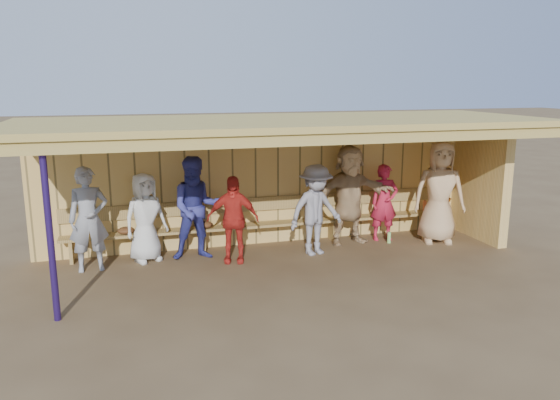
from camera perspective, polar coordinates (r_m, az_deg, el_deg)
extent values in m
plane|color=brown|center=(9.63, 0.58, -6.54)|extent=(90.00, 90.00, 0.00)
imported|color=gray|center=(9.56, -19.37, -1.91)|extent=(0.68, 0.48, 1.76)
imported|color=silver|center=(9.80, -13.90, -1.78)|extent=(0.91, 0.77, 1.58)
imported|color=#343891|center=(9.72, -8.71, -0.86)|extent=(0.92, 0.73, 1.84)
imported|color=red|center=(9.51, -4.96, -2.02)|extent=(0.97, 0.61, 1.53)
imported|color=gray|center=(9.90, 3.74, -1.04)|extent=(1.19, 0.87, 1.66)
imported|color=tan|center=(10.62, 7.25, 0.58)|extent=(1.84, 0.74, 1.94)
imported|color=#BF1E39|center=(10.99, 10.85, -0.27)|extent=(0.58, 0.41, 1.52)
imported|color=tan|center=(11.04, 16.32, 0.79)|extent=(1.13, 0.92, 2.00)
cube|color=#E0B55F|center=(10.59, -1.51, 1.91)|extent=(8.60, 0.20, 2.40)
cube|color=#E0B55F|center=(11.60, 20.21, 2.07)|extent=(0.20, 1.62, 2.40)
cube|color=tan|center=(9.14, 0.62, 8.15)|extent=(8.80, 3.20, 0.10)
cube|color=tan|center=(7.73, 3.85, 6.38)|extent=(8.80, 0.10, 0.18)
cube|color=tan|center=(8.84, -23.84, 6.04)|extent=(0.08, 3.00, 0.16)
cube|color=tan|center=(8.76, -17.64, 6.47)|extent=(0.08, 3.00, 0.16)
cube|color=tan|center=(8.79, -11.41, 6.82)|extent=(0.08, 3.00, 0.16)
cube|color=tan|center=(8.92, -5.28, 7.09)|extent=(0.08, 3.00, 0.16)
cube|color=tan|center=(9.15, 0.62, 7.27)|extent=(0.08, 3.00, 0.16)
cube|color=tan|center=(9.47, 6.18, 7.38)|extent=(0.08, 3.00, 0.16)
cube|color=tan|center=(9.86, 11.33, 7.41)|extent=(0.08, 3.00, 0.16)
cube|color=tan|center=(10.34, 16.05, 7.39)|extent=(0.08, 3.00, 0.16)
cube|color=tan|center=(10.87, 20.33, 7.33)|extent=(0.08, 3.00, 0.16)
cylinder|color=navy|center=(7.63, -22.93, -3.23)|extent=(0.09, 0.09, 2.40)
cube|color=#AA8949|center=(10.49, -1.08, -2.54)|extent=(7.60, 0.32, 0.05)
cube|color=#AA8949|center=(10.55, -1.32, -0.35)|extent=(7.60, 0.04, 0.26)
cube|color=#AA8949|center=(10.26, -20.96, -5.03)|extent=(0.06, 0.29, 0.40)
cube|color=#AA8949|center=(10.30, -8.05, -4.24)|extent=(0.06, 0.29, 0.40)
cube|color=#AA8949|center=(10.94, 5.48, -3.18)|extent=(0.06, 0.29, 0.40)
cube|color=#AA8949|center=(11.96, 15.82, -2.24)|extent=(0.06, 0.29, 0.40)
cylinder|color=orange|center=(11.78, 16.59, -1.51)|extent=(0.13, 0.41, 0.80)
sphere|color=orange|center=(11.74, 15.45, -3.31)|extent=(0.08, 0.08, 0.08)
ellipsoid|color=#593319|center=(10.08, -15.79, -3.09)|extent=(0.30, 0.24, 0.14)
ellipsoid|color=#593319|center=(10.17, -7.86, -2.59)|extent=(0.30, 0.24, 0.14)
ellipsoid|color=#593319|center=(10.24, -5.38, -2.42)|extent=(0.30, 0.24, 0.14)
cylinder|color=#86C261|center=(11.04, 7.34, -1.14)|extent=(0.07, 0.07, 0.22)
cylinder|color=#D65F2F|center=(11.81, 14.88, -0.58)|extent=(0.07, 0.07, 0.22)
cylinder|color=#91D46A|center=(10.93, 11.32, -3.87)|extent=(0.07, 0.07, 0.22)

